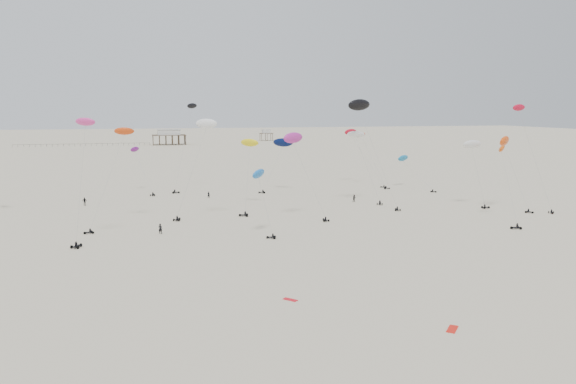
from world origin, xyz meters
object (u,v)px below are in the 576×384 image
object	(u,v)px
rig_0	(407,162)
rig_4	(507,149)
pavilion_small	(266,136)
rig_9	(261,185)
pavilion_main	(169,138)
spectator_0	(160,234)

from	to	relation	value
rig_0	rig_4	distance (m)	40.93
pavilion_small	rig_9	bearing A→B (deg)	-102.61
rig_0	rig_9	size ratio (longest dim) A/B	1.33
pavilion_small	rig_0	size ratio (longest dim) A/B	0.55
pavilion_main	rig_9	bearing A→B (deg)	-89.22
rig_9	rig_4	bearing A→B (deg)	-63.10
pavilion_main	spectator_0	size ratio (longest dim) A/B	9.13
pavilion_small	rig_0	world-z (taller)	rig_0
spectator_0	pavilion_small	bearing A→B (deg)	-85.74
rig_4	rig_9	xyz separation A→B (m)	(-59.07, -10.90, -4.55)
rig_0	spectator_0	size ratio (longest dim) A/B	7.12
pavilion_small	rig_4	size ratio (longest dim) A/B	0.53
pavilion_main	pavilion_small	distance (m)	76.16
rig_0	pavilion_small	bearing A→B (deg)	-132.43
rig_9	spectator_0	bearing A→B (deg)	89.69
rig_9	pavilion_main	bearing A→B (deg)	17.22
pavilion_main	rig_9	world-z (taller)	rig_9
rig_9	spectator_0	xyz separation A→B (m)	(-17.90, 5.39, -9.32)
pavilion_main	rig_0	world-z (taller)	rig_0
pavilion_main	rig_4	xyz separation A→B (m)	(62.68, -255.96, 9.64)
rig_0	pavilion_main	bearing A→B (deg)	-114.59
pavilion_small	rig_0	distance (m)	246.12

